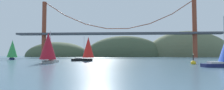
{
  "coord_description": "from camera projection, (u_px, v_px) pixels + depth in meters",
  "views": [
    {
      "loc": [
        2.69,
        -20.63,
        2.3
      ],
      "look_at": [
        0.0,
        27.98,
        4.83
      ],
      "focal_mm": 28.11,
      "sensor_mm": 36.0,
      "label": 1
    }
  ],
  "objects": [
    {
      "name": "headland_left",
      "position": [
        58.0,
        57.0,
        158.25
      ],
      "size": [
        57.28,
        44.0,
        26.37
      ],
      "primitive_type": "ellipsoid",
      "color": "#425138",
      "rests_on": "ground_plane"
    },
    {
      "name": "channel_buoy",
      "position": [
        193.0,
        63.0,
        39.57
      ],
      "size": [
        1.1,
        1.1,
        2.64
      ],
      "color": "gold",
      "rests_on": "ground_plane"
    },
    {
      "name": "sailboat_crimson_sail",
      "position": [
        48.0,
        47.0,
        44.72
      ],
      "size": [
        4.14,
        7.29,
        8.34
      ],
      "color": "#B7B2A8",
      "rests_on": "ground_plane"
    },
    {
      "name": "headland_right",
      "position": [
        188.0,
        57.0,
        151.9
      ],
      "size": [
        73.71,
        44.0,
        44.85
      ],
      "primitive_type": "ellipsoid",
      "color": "#5B6647",
      "rests_on": "ground_plane"
    },
    {
      "name": "headland_center",
      "position": [
        124.0,
        57.0,
        154.94
      ],
      "size": [
        70.86,
        44.0,
        36.88
      ],
      "primitive_type": "ellipsoid",
      "color": "#425138",
      "rests_on": "ground_plane"
    },
    {
      "name": "sailboat_red_spinnaker",
      "position": [
        88.0,
        48.0,
        58.52
      ],
      "size": [
        7.93,
        6.22,
        8.33
      ],
      "color": "black",
      "rests_on": "ground_plane"
    },
    {
      "name": "sailboat_green_sail",
      "position": [
        12.0,
        49.0,
        72.76
      ],
      "size": [
        6.62,
        7.59,
        8.3
      ],
      "color": "#191E4C",
      "rests_on": "ground_plane"
    },
    {
      "name": "suspension_bridge",
      "position": [
        118.0,
        32.0,
        116.22
      ],
      "size": [
        136.1,
        6.0,
        38.2
      ],
      "color": "brown",
      "rests_on": "ground_plane"
    },
    {
      "name": "ground_plane",
      "position": [
        99.0,
        74.0,
        20.6
      ],
      "size": [
        360.0,
        360.0,
        0.0
      ],
      "primitive_type": "plane",
      "color": "#426075"
    }
  ]
}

